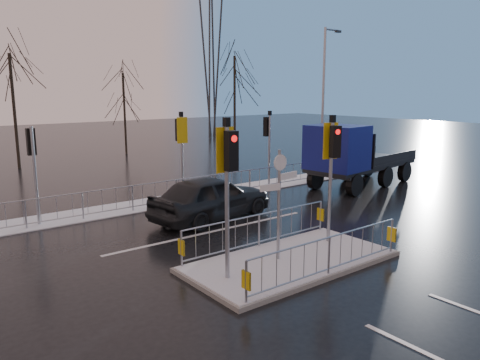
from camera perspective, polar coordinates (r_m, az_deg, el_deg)
ground at (r=13.38m, az=6.18°, el=-10.07°), size 120.00×120.00×0.00m
snow_verge at (r=20.16m, az=-11.06°, el=-2.91°), size 30.00×2.00×0.04m
lane_markings at (r=13.16m, az=7.21°, el=-10.44°), size 8.00×11.38×0.01m
traffic_island at (r=13.25m, az=6.15°, el=-8.49°), size 6.00×3.04×4.15m
far_kerb_fixtures at (r=19.64m, az=-9.73°, el=-0.25°), size 18.00×0.65×3.83m
car_far_lane at (r=17.47m, az=-3.52°, el=-2.11°), size 5.16×2.66×1.68m
flatbed_truck at (r=23.15m, az=13.00°, el=2.99°), size 7.08×3.33×3.16m
tree_far_a at (r=31.65m, az=-26.01°, el=9.97°), size 3.75×3.75×7.08m
tree_far_b at (r=36.08m, az=-13.97°, el=9.71°), size 3.25×3.25×6.14m
tree_far_c at (r=37.59m, az=-0.67°, el=11.54°), size 4.00×4.00×7.55m
street_lamp_right at (r=26.02m, az=10.21°, el=9.94°), size 1.25×0.18×8.00m
pylon_wires at (r=47.02m, az=-4.74°, el=18.59°), size 70.00×2.38×19.97m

